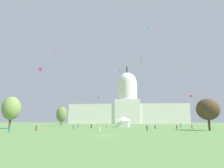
{
  "coord_description": "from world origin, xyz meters",
  "views": [
    {
      "loc": [
        4.68,
        -38.11,
        2.74
      ],
      "look_at": [
        -5.03,
        63.81,
        23.08
      ],
      "focal_mm": 30.1,
      "sensor_mm": 36.0,
      "label": 1
    }
  ],
  "objects_px": {
    "kite_violet_mid": "(55,55)",
    "person_denim_lawn_far_left": "(147,127)",
    "tree_east_near": "(208,109)",
    "kite_pink_mid": "(98,97)",
    "person_orange_front_left": "(107,126)",
    "person_grey_mid_center": "(181,126)",
    "kite_black_mid": "(141,59)",
    "kite_white_mid": "(188,70)",
    "person_olive_front_right": "(78,125)",
    "event_tent": "(123,122)",
    "person_maroon_mid_left": "(36,128)",
    "kite_yellow_low": "(121,113)",
    "capitol_building": "(128,108)",
    "kite_magenta_mid": "(41,69)",
    "person_teal_back_right": "(9,129)",
    "person_white_edge_east": "(100,129)",
    "kite_red_low": "(191,96)",
    "person_red_back_center": "(192,127)",
    "kite_cyan_high": "(148,27)",
    "person_teal_deep_crowd": "(73,127)",
    "kite_blue_high": "(120,70)",
    "kite_orange_low": "(180,101)",
    "person_black_front_center": "(91,126)",
    "person_maroon_back_left": "(177,127)",
    "tree_west_mid": "(11,108)",
    "person_teal_lawn_far_right": "(78,126)",
    "kite_green_low": "(99,98)",
    "person_navy_near_tree_east": "(155,127)",
    "tree_west_far": "(62,114)",
    "person_olive_aisle_center": "(147,129)"
  },
  "relations": [
    {
      "from": "kite_violet_mid",
      "to": "person_denim_lawn_far_left",
      "type": "bearing_deg",
      "value": -147.93
    },
    {
      "from": "tree_east_near",
      "to": "kite_pink_mid",
      "type": "relative_size",
      "value": 2.99
    },
    {
      "from": "kite_pink_mid",
      "to": "person_orange_front_left",
      "type": "bearing_deg",
      "value": -174.4
    },
    {
      "from": "tree_east_near",
      "to": "person_orange_front_left",
      "type": "xyz_separation_m",
      "value": [
        -33.61,
        21.08,
        -5.52
      ]
    },
    {
      "from": "person_grey_mid_center",
      "to": "kite_black_mid",
      "type": "relative_size",
      "value": 0.52
    },
    {
      "from": "kite_white_mid",
      "to": "person_olive_front_right",
      "type": "bearing_deg",
      "value": 116.46
    },
    {
      "from": "event_tent",
      "to": "person_denim_lawn_far_left",
      "type": "distance_m",
      "value": 24.62
    },
    {
      "from": "person_maroon_mid_left",
      "to": "kite_yellow_low",
      "type": "xyz_separation_m",
      "value": [
        18.45,
        145.02,
        10.03
      ]
    },
    {
      "from": "capitol_building",
      "to": "kite_magenta_mid",
      "type": "height_order",
      "value": "capitol_building"
    },
    {
      "from": "person_denim_lawn_far_left",
      "to": "person_maroon_mid_left",
      "type": "height_order",
      "value": "person_denim_lawn_far_left"
    },
    {
      "from": "person_grey_mid_center",
      "to": "person_teal_back_right",
      "type": "relative_size",
      "value": 1.15
    },
    {
      "from": "person_grey_mid_center",
      "to": "kite_violet_mid",
      "type": "bearing_deg",
      "value": -109.19
    },
    {
      "from": "person_white_edge_east",
      "to": "kite_red_low",
      "type": "bearing_deg",
      "value": -21.76
    },
    {
      "from": "person_maroon_mid_left",
      "to": "person_red_back_center",
      "type": "bearing_deg",
      "value": -113.87
    },
    {
      "from": "kite_cyan_high",
      "to": "kite_violet_mid",
      "type": "bearing_deg",
      "value": -121.08
    },
    {
      "from": "person_teal_deep_crowd",
      "to": "kite_violet_mid",
      "type": "distance_m",
      "value": 32.16
    },
    {
      "from": "person_red_back_center",
      "to": "kite_blue_high",
      "type": "distance_m",
      "value": 111.03
    },
    {
      "from": "person_olive_front_right",
      "to": "kite_orange_low",
      "type": "relative_size",
      "value": 2.02
    },
    {
      "from": "person_black_front_center",
      "to": "person_grey_mid_center",
      "type": "relative_size",
      "value": 0.94
    },
    {
      "from": "person_orange_front_left",
      "to": "kite_cyan_high",
      "type": "distance_m",
      "value": 49.71
    },
    {
      "from": "kite_yellow_low",
      "to": "person_red_back_center",
      "type": "bearing_deg",
      "value": 14.54
    },
    {
      "from": "kite_blue_high",
      "to": "person_maroon_back_left",
      "type": "bearing_deg",
      "value": 50.08
    },
    {
      "from": "tree_west_mid",
      "to": "kite_pink_mid",
      "type": "relative_size",
      "value": 3.68
    },
    {
      "from": "person_maroon_back_left",
      "to": "kite_cyan_high",
      "type": "height_order",
      "value": "kite_cyan_high"
    },
    {
      "from": "kite_red_low",
      "to": "person_teal_back_right",
      "type": "bearing_deg",
      "value": -160.37
    },
    {
      "from": "person_white_edge_east",
      "to": "person_black_front_center",
      "type": "xyz_separation_m",
      "value": [
        -7.96,
        27.53,
        0.04
      ]
    },
    {
      "from": "tree_west_mid",
      "to": "person_teal_deep_crowd",
      "type": "height_order",
      "value": "tree_west_mid"
    },
    {
      "from": "tree_east_near",
      "to": "person_teal_lawn_far_right",
      "type": "bearing_deg",
      "value": 154.17
    },
    {
      "from": "tree_east_near",
      "to": "event_tent",
      "type": "bearing_deg",
      "value": 128.27
    },
    {
      "from": "event_tent",
      "to": "person_orange_front_left",
      "type": "bearing_deg",
      "value": -110.55
    },
    {
      "from": "kite_cyan_high",
      "to": "person_orange_front_left",
      "type": "bearing_deg",
      "value": -128.73
    },
    {
      "from": "person_maroon_mid_left",
      "to": "kite_pink_mid",
      "type": "xyz_separation_m",
      "value": [
        -3.1,
        125.76,
        24.95
      ]
    },
    {
      "from": "person_white_edge_east",
      "to": "person_grey_mid_center",
      "type": "bearing_deg",
      "value": -16.38
    },
    {
      "from": "event_tent",
      "to": "kite_violet_mid",
      "type": "relative_size",
      "value": 1.88
    },
    {
      "from": "person_denim_lawn_far_left",
      "to": "person_orange_front_left",
      "type": "distance_m",
      "value": 18.51
    },
    {
      "from": "person_teal_back_right",
      "to": "kite_green_low",
      "type": "bearing_deg",
      "value": 76.62
    },
    {
      "from": "tree_east_near",
      "to": "person_maroon_back_left",
      "type": "bearing_deg",
      "value": 124.22
    },
    {
      "from": "event_tent",
      "to": "kite_blue_high",
      "type": "height_order",
      "value": "kite_blue_high"
    },
    {
      "from": "kite_white_mid",
      "to": "kite_black_mid",
      "type": "height_order",
      "value": "kite_white_mid"
    },
    {
      "from": "person_navy_near_tree_east",
      "to": "kite_cyan_high",
      "type": "distance_m",
      "value": 47.43
    },
    {
      "from": "person_black_front_center",
      "to": "person_teal_deep_crowd",
      "type": "distance_m",
      "value": 11.26
    },
    {
      "from": "person_navy_near_tree_east",
      "to": "person_maroon_mid_left",
      "type": "height_order",
      "value": "person_maroon_mid_left"
    },
    {
      "from": "person_maroon_mid_left",
      "to": "kite_yellow_low",
      "type": "distance_m",
      "value": 146.53
    },
    {
      "from": "capitol_building",
      "to": "event_tent",
      "type": "xyz_separation_m",
      "value": [
        -0.66,
        -131.07,
        -15.86
      ]
    },
    {
      "from": "tree_west_far",
      "to": "person_teal_lawn_far_right",
      "type": "bearing_deg",
      "value": -56.61
    },
    {
      "from": "tree_east_near",
      "to": "person_teal_back_right",
      "type": "relative_size",
      "value": 6.18
    },
    {
      "from": "person_maroon_back_left",
      "to": "person_teal_deep_crowd",
      "type": "height_order",
      "value": "person_teal_deep_crowd"
    },
    {
      "from": "tree_east_near",
      "to": "person_olive_aisle_center",
      "type": "relative_size",
      "value": 6.12
    },
    {
      "from": "person_teal_deep_crowd",
      "to": "kite_yellow_low",
      "type": "xyz_separation_m",
      "value": [
        11.47,
        131.23,
        10.01
      ]
    },
    {
      "from": "person_denim_lawn_far_left",
      "to": "kite_orange_low",
      "type": "height_order",
      "value": "kite_orange_low"
    }
  ]
}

